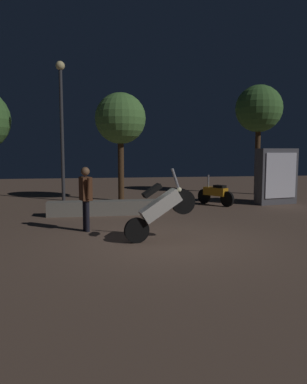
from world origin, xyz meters
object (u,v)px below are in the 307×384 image
motorcycle_white_foreground (160,208)px  person_rider_beside (86,193)px  kiosk_billboard (276,176)px  streetlamp_near (61,114)px  motorcycle_orange_parked_left (215,193)px

motorcycle_white_foreground → person_rider_beside: motorcycle_white_foreground is taller
person_rider_beside → kiosk_billboard: 7.99m
person_rider_beside → streetlamp_near: bearing=80.3°
motorcycle_orange_parked_left → person_rider_beside: (-4.65, -3.88, 0.52)m
motorcycle_white_foreground → motorcycle_orange_parked_left: motorcycle_white_foreground is taller
motorcycle_white_foreground → motorcycle_orange_parked_left: bearing=50.5°
motorcycle_white_foreground → streetlamp_near: (-2.71, 7.42, 2.71)m
motorcycle_orange_parked_left → person_rider_beside: person_rider_beside is taller
streetlamp_near → kiosk_billboard: bearing=-15.8°
motorcycle_orange_parked_left → kiosk_billboard: (2.36, -0.06, 0.61)m
streetlamp_near → motorcycle_white_foreground: bearing=-70.0°
streetlamp_near → motorcycle_orange_parked_left: bearing=-21.4°
kiosk_billboard → motorcycle_white_foreground: bearing=32.4°
person_rider_beside → streetlamp_near: (-1.04, 6.11, 2.50)m
motorcycle_white_foreground → streetlamp_near: size_ratio=0.30×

